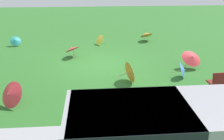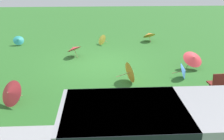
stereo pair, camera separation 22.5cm
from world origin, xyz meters
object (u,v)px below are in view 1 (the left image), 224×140
object	(u,v)px
parasol_teal_2	(15,41)
parasol_orange_1	(131,72)
parasol_red_1	(10,94)
van_dark	(163,131)
parasol_blue_0	(183,70)
parasol_orange_0	(146,34)
parasol_yellow_0	(99,40)
parasol_red_0	(72,48)
parasol_red_2	(192,58)

from	to	relation	value
parasol_teal_2	parasol_orange_1	world-z (taller)	parasol_orange_1
parasol_red_1	van_dark	bearing A→B (deg)	144.93
parasol_blue_0	parasol_red_1	bearing A→B (deg)	16.06
parasol_teal_2	parasol_orange_0	size ratio (longest dim) A/B	0.78
parasol_yellow_0	van_dark	bearing A→B (deg)	96.49
parasol_yellow_0	parasol_red_0	bearing A→B (deg)	56.70
parasol_blue_0	parasol_yellow_0	size ratio (longest dim) A/B	0.98
van_dark	parasol_teal_2	bearing A→B (deg)	-59.11
parasol_teal_2	parasol_orange_1	bearing A→B (deg)	137.59
parasol_yellow_0	parasol_teal_2	xyz separation A→B (m)	(4.92, -0.05, 0.03)
parasol_red_0	parasol_teal_2	world-z (taller)	parasol_red_0
parasol_red_0	parasol_yellow_0	distance (m)	2.64
parasol_orange_0	parasol_orange_1	distance (m)	6.36
van_dark	parasol_blue_0	distance (m)	5.36
parasol_blue_0	parasol_red_2	world-z (taller)	parasol_red_2
parasol_red_0	parasol_orange_1	size ratio (longest dim) A/B	1.15
van_dark	parasol_red_0	bearing A→B (deg)	-71.77
parasol_red_2	parasol_red_1	bearing A→B (deg)	21.66
van_dark	parasol_orange_0	size ratio (longest dim) A/B	4.77
parasol_blue_0	parasol_teal_2	world-z (taller)	parasol_blue_0
parasol_red_2	parasol_orange_1	bearing A→B (deg)	22.77
parasol_blue_0	parasol_yellow_0	xyz separation A→B (m)	(3.36, -5.22, -0.03)
parasol_red_0	parasol_teal_2	distance (m)	4.14
parasol_red_1	parasol_red_2	bearing A→B (deg)	-158.34
parasol_orange_1	parasol_red_0	bearing A→B (deg)	-51.72
parasol_orange_0	parasol_orange_1	size ratio (longest dim) A/B	1.08
parasol_red_2	parasol_yellow_0	bearing A→B (deg)	-46.11
van_dark	parasol_yellow_0	distance (m)	10.16
van_dark	parasol_yellow_0	world-z (taller)	van_dark
van_dark	parasol_orange_1	size ratio (longest dim) A/B	5.15
parasol_yellow_0	parasol_orange_1	bearing A→B (deg)	101.69
van_dark	parasol_orange_1	bearing A→B (deg)	-89.81
parasol_teal_2	parasol_orange_1	distance (m)	8.19
parasol_blue_0	parasol_red_0	xyz separation A→B (m)	(4.80, -3.02, 0.12)
parasol_red_0	parasol_yellow_0	bearing A→B (deg)	-123.30
van_dark	parasol_orange_1	xyz separation A→B (m)	(0.02, -4.61, -0.48)
parasol_yellow_0	parasol_orange_0	distance (m)	3.05
parasol_blue_0	parasol_yellow_0	distance (m)	6.21
parasol_yellow_0	parasol_orange_1	xyz separation A→B (m)	(-1.13, 5.47, 0.12)
parasol_red_0	parasol_red_2	size ratio (longest dim) A/B	0.96
van_dark	parasol_red_2	xyz separation A→B (m)	(-2.93, -5.84, -0.38)
parasol_orange_0	parasol_orange_1	world-z (taller)	parasol_orange_1
parasol_yellow_0	parasol_orange_0	size ratio (longest dim) A/B	0.78
parasol_red_0	parasol_red_2	world-z (taller)	parasol_red_2
parasol_blue_0	parasol_orange_1	xyz separation A→B (m)	(2.23, 0.24, 0.09)
parasol_yellow_0	parasol_red_2	distance (m)	5.88
parasol_blue_0	parasol_orange_0	distance (m)	5.86
van_dark	parasol_blue_0	world-z (taller)	van_dark
parasol_red_1	parasol_orange_0	distance (m)	9.83
parasol_red_2	van_dark	bearing A→B (deg)	63.40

